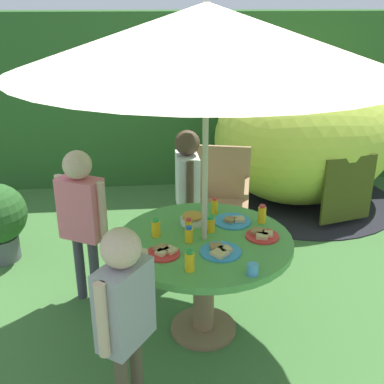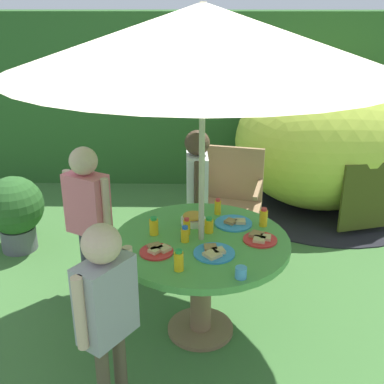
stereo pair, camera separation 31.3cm
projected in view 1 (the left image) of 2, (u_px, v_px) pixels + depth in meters
name	position (u px, v px, depth m)	size (l,w,h in m)	color
ground_plane	(203.00, 330.00, 3.34)	(10.00, 10.00, 0.02)	#3D6B33
hedge_backdrop	(175.00, 98.00, 5.84)	(9.00, 0.70, 2.00)	#285623
garden_table	(204.00, 257.00, 3.11)	(1.14, 1.14, 0.72)	brown
patio_umbrella	(206.00, 37.00, 2.59)	(2.21, 2.21, 2.13)	#B7AD8C
wooden_chair	(219.00, 194.00, 4.19)	(0.62, 0.55, 0.95)	#93704C
dome_tent	(306.00, 136.00, 5.20)	(2.58, 2.58, 1.49)	#B2C63F
child_in_white_shirt	(187.00, 182.00, 3.88)	(0.20, 0.41, 1.19)	navy
child_in_pink_shirt	(81.00, 209.00, 3.38)	(0.37, 0.30, 1.19)	#3F3F47
child_in_grey_shirt	(125.00, 305.00, 2.36)	(0.31, 0.34, 1.16)	brown
snack_bowl	(193.00, 219.00, 3.24)	(0.17, 0.17, 0.08)	white
plate_center_back	(220.00, 251.00, 2.88)	(0.25, 0.25, 0.03)	#338CD8
plate_back_edge	(233.00, 221.00, 3.27)	(0.26, 0.26, 0.03)	#338CD8
plate_mid_right	(163.00, 252.00, 2.87)	(0.21, 0.21, 0.03)	red
plate_center_front	(262.00, 235.00, 3.07)	(0.22, 0.22, 0.03)	red
juice_bottle_near_left	(210.00, 225.00, 3.13)	(0.06, 0.06, 0.11)	yellow
juice_bottle_near_right	(156.00, 228.00, 3.07)	(0.06, 0.06, 0.12)	yellow
juice_bottle_far_left	(189.00, 235.00, 3.00)	(0.05, 0.05, 0.11)	yellow
juice_bottle_far_right	(189.00, 227.00, 3.09)	(0.05, 0.05, 0.11)	yellow
juice_bottle_mid_left	(215.00, 206.00, 3.40)	(0.05, 0.05, 0.12)	yellow
juice_bottle_front_edge	(190.00, 261.00, 2.68)	(0.06, 0.06, 0.13)	yellow
juice_bottle_spot_a	(262.00, 214.00, 3.25)	(0.05, 0.05, 0.13)	yellow
cup_near	(253.00, 269.00, 2.65)	(0.07, 0.07, 0.07)	#4C99D8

